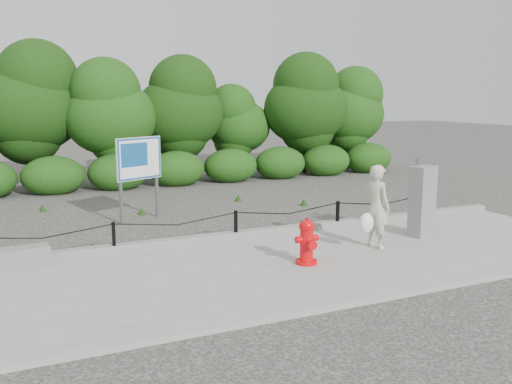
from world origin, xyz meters
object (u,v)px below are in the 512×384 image
at_px(advertising_sign, 139,162).
at_px(fire_hydrant, 307,242).
at_px(pedestrian, 376,207).
at_px(utility_cabinet, 422,201).
at_px(concrete_block, 16,258).

bearing_deg(advertising_sign, fire_hydrant, -94.14).
xyz_separation_m(pedestrian, utility_cabinet, (1.44, 0.33, -0.05)).
xyz_separation_m(pedestrian, concrete_block, (-6.47, 1.48, -0.63)).
height_order(utility_cabinet, advertising_sign, advertising_sign).
distance_m(pedestrian, concrete_block, 6.67).
height_order(concrete_block, utility_cabinet, utility_cabinet).
relative_size(pedestrian, advertising_sign, 0.80).
distance_m(fire_hydrant, utility_cabinet, 3.30).
distance_m(pedestrian, utility_cabinet, 1.48).
xyz_separation_m(pedestrian, advertising_sign, (-3.61, 4.57, 0.56)).
bearing_deg(concrete_block, fire_hydrant, -21.61).
height_order(fire_hydrant, concrete_block, fire_hydrant).
relative_size(pedestrian, utility_cabinet, 0.99).
bearing_deg(fire_hydrant, utility_cabinet, 13.44).
xyz_separation_m(fire_hydrant, pedestrian, (1.77, 0.38, 0.41)).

